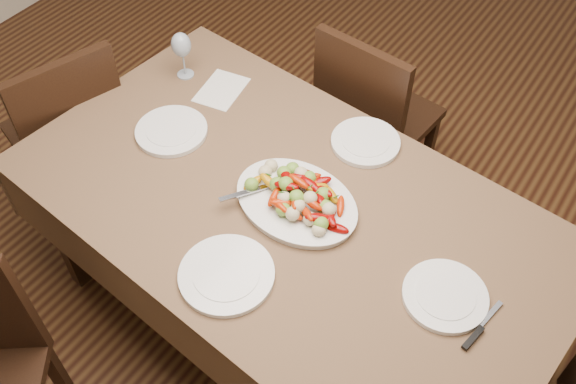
# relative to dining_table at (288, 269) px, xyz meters

# --- Properties ---
(floor) EXTENTS (6.00, 6.00, 0.00)m
(floor) POSITION_rel_dining_table_xyz_m (-0.20, 0.18, -0.38)
(floor) COLOR #3D2312
(floor) RESTS_ON ground
(dining_table) EXTENTS (1.93, 1.21, 0.76)m
(dining_table) POSITION_rel_dining_table_xyz_m (0.00, 0.00, 0.00)
(dining_table) COLOR brown
(dining_table) RESTS_ON ground
(chair_far) EXTENTS (0.45, 0.45, 0.95)m
(chair_far) POSITION_rel_dining_table_xyz_m (-0.09, 0.83, 0.10)
(chair_far) COLOR black
(chair_far) RESTS_ON ground
(chair_left) EXTENTS (0.53, 0.53, 0.95)m
(chair_left) POSITION_rel_dining_table_xyz_m (-1.14, -0.01, 0.10)
(chair_left) COLOR black
(chair_left) RESTS_ON ground
(serving_platter) EXTENTS (0.45, 0.35, 0.02)m
(serving_platter) POSITION_rel_dining_table_xyz_m (0.02, 0.01, 0.39)
(serving_platter) COLOR white
(serving_platter) RESTS_ON dining_table
(roasted_vegetables) EXTENTS (0.36, 0.26, 0.09)m
(roasted_vegetables) POSITION_rel_dining_table_xyz_m (0.02, 0.01, 0.45)
(roasted_vegetables) COLOR #700403
(roasted_vegetables) RESTS_ON serving_platter
(serving_spoon) EXTENTS (0.27, 0.19, 0.03)m
(serving_spoon) POSITION_rel_dining_table_xyz_m (-0.04, -0.02, 0.43)
(serving_spoon) COLOR #9EA0A8
(serving_spoon) RESTS_ON serving_platter
(plate_left) EXTENTS (0.26, 0.26, 0.02)m
(plate_left) POSITION_rel_dining_table_xyz_m (-0.53, 0.04, 0.39)
(plate_left) COLOR white
(plate_left) RESTS_ON dining_table
(plate_right) EXTENTS (0.25, 0.25, 0.02)m
(plate_right) POSITION_rel_dining_table_xyz_m (0.57, -0.03, 0.39)
(plate_right) COLOR white
(plate_right) RESTS_ON dining_table
(plate_far) EXTENTS (0.24, 0.24, 0.02)m
(plate_far) POSITION_rel_dining_table_xyz_m (0.07, 0.38, 0.39)
(plate_far) COLOR white
(plate_far) RESTS_ON dining_table
(plate_near) EXTENTS (0.29, 0.29, 0.02)m
(plate_near) POSITION_rel_dining_table_xyz_m (0.01, -0.33, 0.39)
(plate_near) COLOR white
(plate_near) RESTS_ON dining_table
(wine_glass) EXTENTS (0.08, 0.08, 0.20)m
(wine_glass) POSITION_rel_dining_table_xyz_m (-0.71, 0.32, 0.48)
(wine_glass) COLOR #8C99A5
(wine_glass) RESTS_ON dining_table
(menu_card) EXTENTS (0.19, 0.23, 0.00)m
(menu_card) POSITION_rel_dining_table_xyz_m (-0.54, 0.32, 0.38)
(menu_card) COLOR silver
(menu_card) RESTS_ON dining_table
(table_knife) EXTENTS (0.05, 0.20, 0.01)m
(table_knife) POSITION_rel_dining_table_xyz_m (0.70, -0.07, 0.38)
(table_knife) COLOR #9EA0A8
(table_knife) RESTS_ON dining_table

